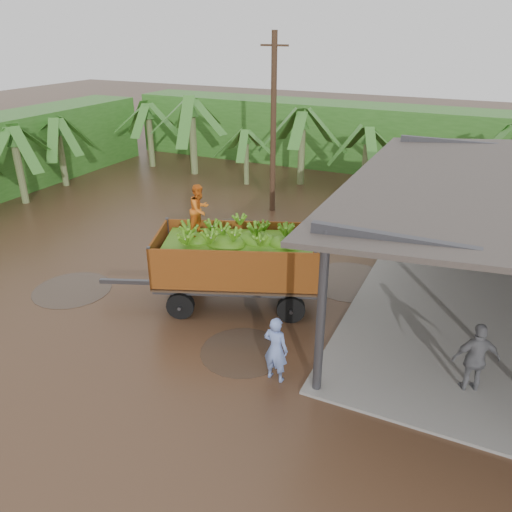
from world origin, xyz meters
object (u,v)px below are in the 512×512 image
(banana_trailer, at_px, (238,259))
(utility_pole, at_px, (273,125))
(man_blue, at_px, (276,349))
(man_grey, at_px, (476,359))

(banana_trailer, height_order, utility_pole, utility_pole)
(banana_trailer, relative_size, utility_pole, 0.88)
(man_blue, xyz_separation_m, man_grey, (4.21, 1.49, 0.06))
(man_grey, xyz_separation_m, utility_pole, (-9.03, 9.35, 2.90))
(banana_trailer, relative_size, man_grey, 3.68)
(banana_trailer, height_order, man_blue, banana_trailer)
(man_blue, bearing_deg, utility_pole, -60.81)
(man_blue, distance_m, man_grey, 4.46)
(man_grey, bearing_deg, man_blue, -4.48)
(utility_pole, bearing_deg, man_blue, -66.00)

